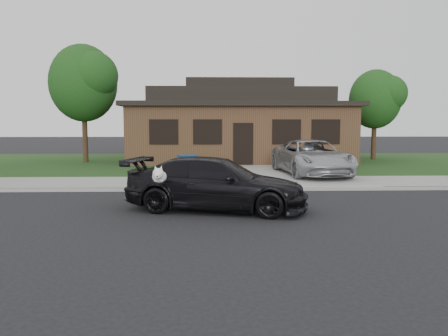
{
  "coord_description": "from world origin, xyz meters",
  "views": [
    {
      "loc": [
        2.38,
        -11.05,
        2.3
      ],
      "look_at": [
        2.72,
        0.42,
        1.1
      ],
      "focal_mm": 35.0,
      "sensor_mm": 36.0,
      "label": 1
    }
  ],
  "objects": [
    {
      "name": "tree_0",
      "position": [
        -4.34,
        12.88,
        4.48
      ],
      "size": [
        3.78,
        3.6,
        6.34
      ],
      "color": "#332114",
      "rests_on": "ground"
    },
    {
      "name": "house",
      "position": [
        4.0,
        15.0,
        2.13
      ],
      "size": [
        12.6,
        8.6,
        4.65
      ],
      "color": "#422B1C",
      "rests_on": "ground"
    },
    {
      "name": "minivan",
      "position": [
        6.57,
        6.98,
        0.86
      ],
      "size": [
        2.87,
        5.38,
        1.44
      ],
      "primitive_type": "imported",
      "rotation": [
        0.0,
        0.0,
        0.1
      ],
      "color": "#A9ACB0",
      "rests_on": "driveway"
    },
    {
      "name": "ground",
      "position": [
        0.0,
        0.0,
        0.0
      ],
      "size": [
        120.0,
        120.0,
        0.0
      ],
      "primitive_type": "plane",
      "color": "black",
      "rests_on": "ground"
    },
    {
      "name": "sedan",
      "position": [
        2.51,
        0.32,
        0.69
      ],
      "size": [
        5.1,
        3.03,
        1.38
      ],
      "rotation": [
        0.0,
        0.0,
        1.33
      ],
      "color": "black",
      "rests_on": "ground"
    },
    {
      "name": "lawn",
      "position": [
        0.0,
        13.0,
        0.07
      ],
      "size": [
        60.0,
        13.0,
        0.13
      ],
      "primitive_type": "cube",
      "color": "#193814",
      "rests_on": "ground"
    },
    {
      "name": "recycling_bin",
      "position": [
        1.55,
        4.35,
        0.64
      ],
      "size": [
        0.77,
        0.77,
        1.03
      ],
      "rotation": [
        0.0,
        0.0,
        0.29
      ],
      "color": "navy",
      "rests_on": "sidewalk"
    },
    {
      "name": "curb",
      "position": [
        0.0,
        3.5,
        0.06
      ],
      "size": [
        60.0,
        0.12,
        0.12
      ],
      "primitive_type": "cube",
      "color": "gray",
      "rests_on": "ground"
    },
    {
      "name": "driveway",
      "position": [
        6.0,
        10.0,
        0.07
      ],
      "size": [
        4.5,
        13.0,
        0.14
      ],
      "primitive_type": "cube",
      "color": "gray",
      "rests_on": "ground"
    },
    {
      "name": "sidewalk",
      "position": [
        0.0,
        5.0,
        0.06
      ],
      "size": [
        60.0,
        3.0,
        0.12
      ],
      "primitive_type": "cube",
      "color": "gray",
      "rests_on": "ground"
    },
    {
      "name": "tree_1",
      "position": [
        12.14,
        14.4,
        3.71
      ],
      "size": [
        3.15,
        3.0,
        5.25
      ],
      "color": "#332114",
      "rests_on": "ground"
    }
  ]
}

